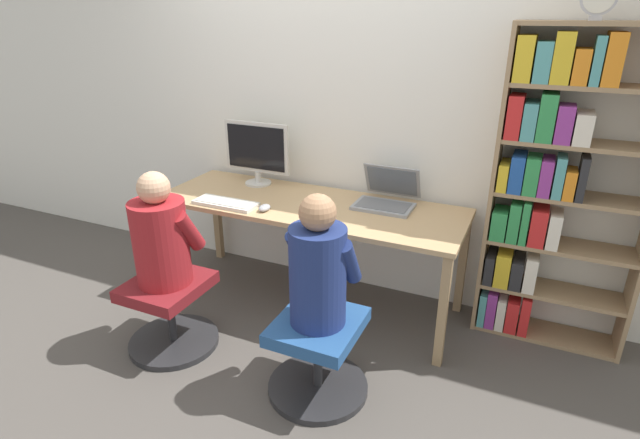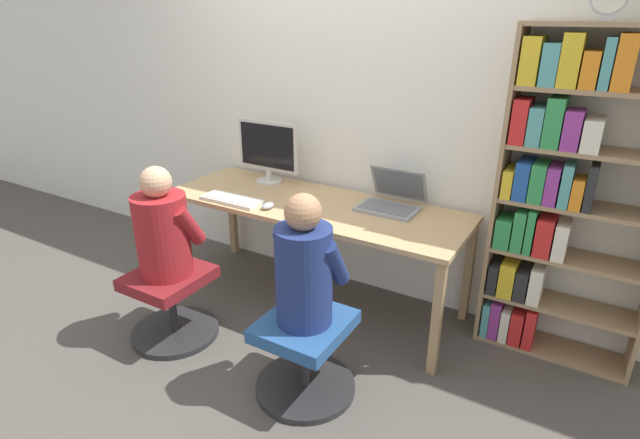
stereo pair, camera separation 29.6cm
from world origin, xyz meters
TOP-DOWN VIEW (x-y plane):
  - ground_plane at (0.00, 0.00)m, footprint 14.00×14.00m
  - wall_back at (0.00, 0.76)m, footprint 10.00×0.05m
  - desk at (0.00, 0.35)m, footprint 2.00×0.70m
  - desktop_monitor at (-0.50, 0.55)m, footprint 0.49×0.19m
  - laptop at (0.46, 0.53)m, footprint 0.37×0.35m
  - keyboard at (-0.47, 0.11)m, footprint 0.42×0.16m
  - computer_mouse_by_keyboard at (-0.19, 0.12)m, footprint 0.06×0.10m
  - office_chair_left at (-0.54, -0.43)m, footprint 0.53×0.53m
  - office_chair_right at (0.43, -0.44)m, footprint 0.53×0.53m
  - person_at_monitor at (-0.54, -0.43)m, footprint 0.38×0.33m
  - person_at_laptop at (0.43, -0.43)m, footprint 0.34×0.32m
  - bookshelf at (1.39, 0.58)m, footprint 0.84×0.27m

SIDE VIEW (x-z plane):
  - ground_plane at x=0.00m, z-range 0.00..0.00m
  - office_chair_left at x=-0.54m, z-range 0.01..0.45m
  - office_chair_right at x=0.43m, z-range 0.01..0.45m
  - desk at x=0.00m, z-range 0.30..1.03m
  - person_at_monitor at x=-0.54m, z-range 0.39..1.05m
  - person_at_laptop at x=0.43m, z-range 0.40..1.07m
  - keyboard at x=-0.47m, z-range 0.73..0.75m
  - computer_mouse_by_keyboard at x=-0.19m, z-range 0.73..0.77m
  - laptop at x=0.46m, z-range 0.66..0.90m
  - bookshelf at x=1.39m, z-range 0.04..1.87m
  - desktop_monitor at x=-0.50m, z-range 0.74..1.18m
  - wall_back at x=0.00m, z-range 0.00..2.60m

